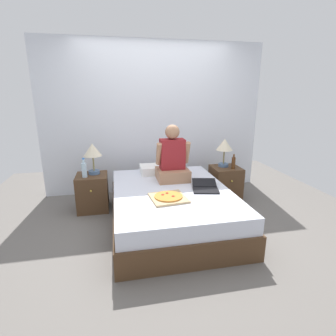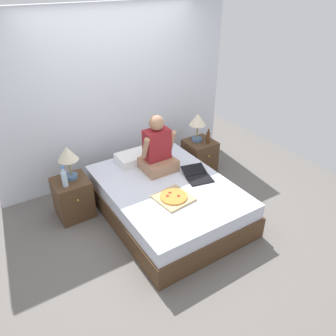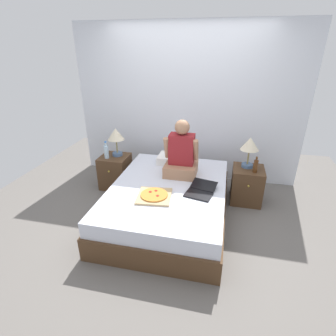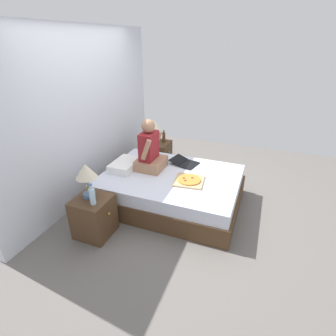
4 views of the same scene
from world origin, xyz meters
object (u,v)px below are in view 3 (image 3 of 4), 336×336
(nightstand_left, at_px, (115,171))
(pizza_box, at_px, (154,196))
(laptop, at_px, (200,191))
(beer_bottle, at_px, (256,166))
(person_seated, at_px, (181,155))
(lamp_on_right_nightstand, at_px, (250,146))
(bed, at_px, (168,202))
(nightstand_right, at_px, (247,185))
(water_bottle, at_px, (106,151))
(lamp_on_left_nightstand, at_px, (116,136))

(nightstand_left, height_order, pizza_box, nightstand_left)
(nightstand_left, bearing_deg, laptop, -27.21)
(beer_bottle, relative_size, laptop, 0.49)
(nightstand_left, bearing_deg, person_seated, -13.79)
(lamp_on_right_nightstand, relative_size, pizza_box, 1.02)
(lamp_on_right_nightstand, relative_size, person_seated, 0.58)
(person_seated, bearing_deg, pizza_box, -106.07)
(bed, height_order, nightstand_right, nightstand_right)
(lamp_on_right_nightstand, distance_m, pizza_box, 1.56)
(bed, height_order, water_bottle, water_bottle)
(lamp_on_right_nightstand, distance_m, laptop, 1.06)
(nightstand_right, bearing_deg, lamp_on_right_nightstand, 120.93)
(nightstand_left, distance_m, pizza_box, 1.38)
(person_seated, height_order, laptop, person_seated)
(nightstand_left, bearing_deg, beer_bottle, -2.65)
(lamp_on_right_nightstand, xyz_separation_m, pizza_box, (-1.12, -1.03, -0.36))
(water_bottle, xyz_separation_m, beer_bottle, (2.24, -0.01, -0.02))
(person_seated, bearing_deg, bed, -104.21)
(bed, bearing_deg, laptop, -12.17)
(nightstand_left, xyz_separation_m, lamp_on_left_nightstand, (0.04, 0.05, 0.59))
(nightstand_right, height_order, beer_bottle, beer_bottle)
(nightstand_left, xyz_separation_m, laptop, (1.47, -0.75, 0.24))
(bed, bearing_deg, water_bottle, 152.96)
(beer_bottle, bearing_deg, person_seated, -169.96)
(nightstand_left, distance_m, lamp_on_left_nightstand, 0.60)
(nightstand_left, height_order, beer_bottle, beer_bottle)
(nightstand_right, height_order, pizza_box, nightstand_right)
(lamp_on_left_nightstand, bearing_deg, bed, -35.41)
(water_bottle, relative_size, person_seated, 0.35)
(lamp_on_left_nightstand, height_order, beer_bottle, lamp_on_left_nightstand)
(laptop, relative_size, pizza_box, 1.07)
(nightstand_left, distance_m, laptop, 1.67)
(water_bottle, bearing_deg, bed, -27.04)
(pizza_box, bearing_deg, water_bottle, 138.97)
(water_bottle, relative_size, lamp_on_right_nightstand, 0.61)
(bed, relative_size, person_seated, 2.63)
(lamp_on_right_nightstand, bearing_deg, nightstand_left, -178.61)
(bed, distance_m, water_bottle, 1.33)
(beer_bottle, height_order, laptop, beer_bottle)
(bed, bearing_deg, beer_bottle, 26.84)
(nightstand_right, bearing_deg, bed, -147.55)
(lamp_on_left_nightstand, relative_size, water_bottle, 1.63)
(nightstand_right, distance_m, laptop, 1.00)
(lamp_on_left_nightstand, height_order, pizza_box, lamp_on_left_nightstand)
(nightstand_right, xyz_separation_m, beer_bottle, (0.07, -0.10, 0.36))
(nightstand_left, xyz_separation_m, water_bottle, (-0.08, -0.09, 0.38))
(bed, distance_m, pizza_box, 0.42)
(beer_bottle, distance_m, person_seated, 1.04)
(laptop, bearing_deg, lamp_on_right_nightstand, 53.88)
(beer_bottle, bearing_deg, nightstand_left, 177.35)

